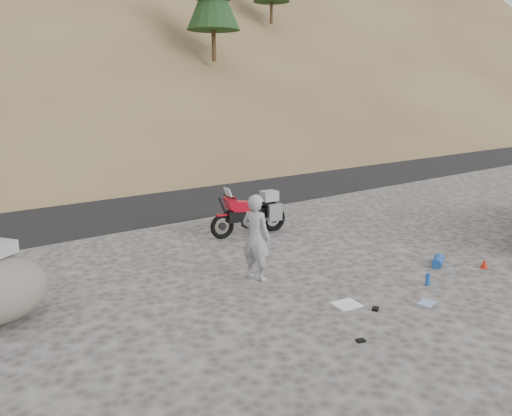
# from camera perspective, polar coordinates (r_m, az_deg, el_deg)

# --- Properties ---
(ground) EXTENTS (140.00, 140.00, 0.00)m
(ground) POSITION_cam_1_polar(r_m,az_deg,el_deg) (9.42, 3.71, -9.11)
(ground) COLOR #43403E
(ground) RESTS_ON ground
(road) EXTENTS (120.00, 7.00, 0.05)m
(road) POSITION_cam_1_polar(r_m,az_deg,el_deg) (16.97, -16.52, 0.45)
(road) COLOR black
(road) RESTS_ON ground
(motorcycle) EXTENTS (2.16, 0.77, 1.29)m
(motorcycle) POSITION_cam_1_polar(r_m,az_deg,el_deg) (12.70, -0.41, -0.59)
(motorcycle) COLOR black
(motorcycle) RESTS_ON ground
(man) EXTENTS (0.58, 0.71, 1.69)m
(man) POSITION_cam_1_polar(r_m,az_deg,el_deg) (9.84, 0.00, -8.09)
(man) COLOR #939298
(man) RESTS_ON ground
(gear_white_cloth) EXTENTS (0.50, 0.46, 0.01)m
(gear_white_cloth) POSITION_cam_1_polar(r_m,az_deg,el_deg) (8.84, 10.30, -10.78)
(gear_white_cloth) COLOR white
(gear_white_cloth) RESTS_ON ground
(gear_blue_mat) EXTENTS (0.54, 0.40, 0.20)m
(gear_blue_mat) POSITION_cam_1_polar(r_m,az_deg,el_deg) (11.20, 20.06, -5.70)
(gear_blue_mat) COLOR #1A479E
(gear_blue_mat) RESTS_ON ground
(gear_bottle) EXTENTS (0.11, 0.11, 0.23)m
(gear_bottle) POSITION_cam_1_polar(r_m,az_deg,el_deg) (10.03, 19.05, -7.70)
(gear_bottle) COLOR #1A479E
(gear_bottle) RESTS_ON ground
(gear_funnel) EXTENTS (0.18, 0.18, 0.20)m
(gear_funnel) POSITION_cam_1_polar(r_m,az_deg,el_deg) (11.40, 24.64, -5.79)
(gear_funnel) COLOR #B41E0C
(gear_funnel) RESTS_ON ground
(gear_glove_a) EXTENTS (0.15, 0.13, 0.04)m
(gear_glove_a) POSITION_cam_1_polar(r_m,az_deg,el_deg) (7.68, 11.88, -14.60)
(gear_glove_a) COLOR black
(gear_glove_a) RESTS_ON ground
(gear_glove_b) EXTENTS (0.17, 0.15, 0.04)m
(gear_glove_b) POSITION_cam_1_polar(r_m,az_deg,el_deg) (8.73, 13.49, -11.14)
(gear_glove_b) COLOR black
(gear_glove_b) RESTS_ON ground
(gear_blue_cloth) EXTENTS (0.37, 0.31, 0.01)m
(gear_blue_cloth) POSITION_cam_1_polar(r_m,az_deg,el_deg) (9.25, 18.92, -10.21)
(gear_blue_cloth) COLOR #839CCB
(gear_blue_cloth) RESTS_ON ground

